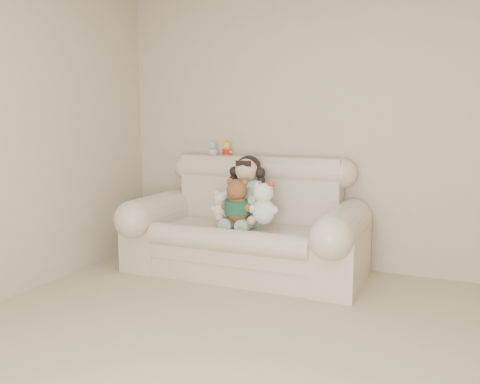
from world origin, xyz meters
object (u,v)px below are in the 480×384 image
(cream_teddy, at_px, (221,202))
(sofa, at_px, (244,217))
(seated_child, at_px, (247,190))
(brown_teddy, at_px, (237,196))
(white_cat, at_px, (264,199))

(cream_teddy, bearing_deg, sofa, 9.89)
(seated_child, height_order, cream_teddy, seated_child)
(sofa, distance_m, brown_teddy, 0.26)
(white_cat, height_order, cream_teddy, white_cat)
(brown_teddy, distance_m, cream_teddy, 0.19)
(brown_teddy, distance_m, white_cat, 0.24)
(brown_teddy, height_order, white_cat, brown_teddy)
(seated_child, distance_m, white_cat, 0.33)
(seated_child, xyz_separation_m, cream_teddy, (-0.16, -0.19, -0.09))
(brown_teddy, bearing_deg, white_cat, 22.38)
(sofa, distance_m, cream_teddy, 0.25)
(white_cat, bearing_deg, seated_child, 160.25)
(white_cat, bearing_deg, brown_teddy, -154.48)
(sofa, xyz_separation_m, seated_child, (-0.01, 0.08, 0.23))
(sofa, height_order, white_cat, sofa)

